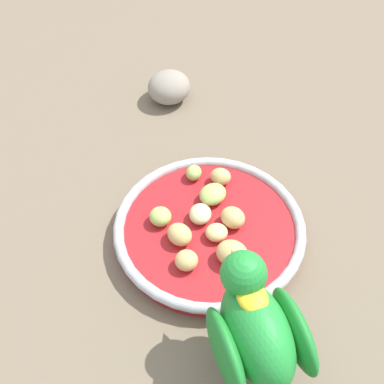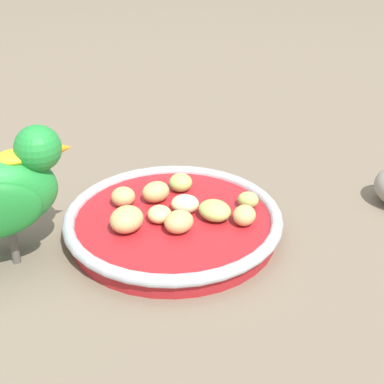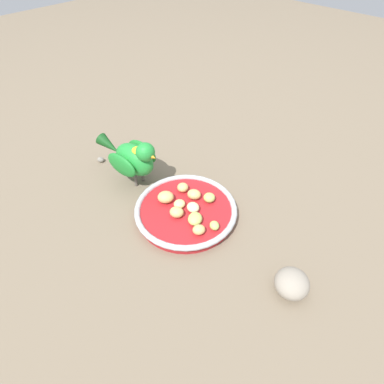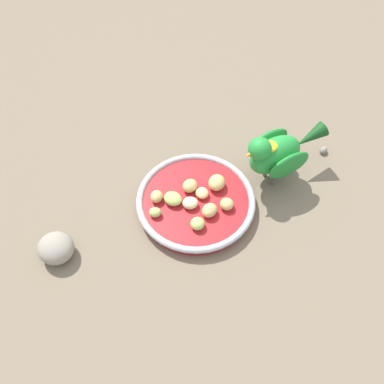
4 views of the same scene
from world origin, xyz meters
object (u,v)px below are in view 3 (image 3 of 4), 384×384
object	(u,v)px
parrot	(133,157)
apple_piece_2	(194,194)
apple_piece_0	(177,213)
feeding_bowl	(186,211)
apple_piece_5	(166,197)
apple_piece_7	(209,198)
apple_piece_3	(193,207)
apple_piece_1	(183,187)
apple_piece_6	(199,230)
apple_piece_8	(214,226)
apple_piece_9	(179,204)
rock_large	(292,283)
pebble_0	(101,160)
apple_piece_4	(194,220)

from	to	relation	value
parrot	apple_piece_2	bearing A→B (deg)	9.05
apple_piece_0	apple_piece_2	xyz separation A→B (m)	(-0.07, -0.01, 0.00)
feeding_bowl	apple_piece_5	distance (m)	0.06
apple_piece_7	apple_piece_3	bearing A→B (deg)	-6.96
apple_piece_1	apple_piece_2	distance (m)	0.04
apple_piece_6	parrot	world-z (taller)	parrot
apple_piece_8	parrot	xyz separation A→B (m)	(0.01, -0.27, 0.05)
apple_piece_0	apple_piece_5	bearing A→B (deg)	-107.22
apple_piece_6	apple_piece_9	distance (m)	0.09
apple_piece_2	rock_large	bearing A→B (deg)	81.94
apple_piece_3	parrot	world-z (taller)	parrot
apple_piece_8	feeding_bowl	bearing A→B (deg)	-89.23
apple_piece_5	pebble_0	distance (m)	0.27
feeding_bowl	apple_piece_1	xyz separation A→B (m)	(-0.04, -0.05, 0.02)
apple_piece_7	feeding_bowl	bearing A→B (deg)	-20.15
feeding_bowl	apple_piece_0	size ratio (longest dim) A/B	7.46
apple_piece_4	apple_piece_5	xyz separation A→B (m)	(-0.01, -0.10, 0.00)
feeding_bowl	parrot	size ratio (longest dim) A/B	1.19
apple_piece_6	apple_piece_0	bearing A→B (deg)	-92.03
apple_piece_3	apple_piece_2	bearing A→B (deg)	-139.62
apple_piece_4	apple_piece_6	size ratio (longest dim) A/B	1.35
apple_piece_4	apple_piece_9	distance (m)	0.06
feeding_bowl	parrot	distance (m)	0.19
feeding_bowl	apple_piece_1	size ratio (longest dim) A/B	8.77
feeding_bowl	pebble_0	bearing A→B (deg)	-86.39
apple_piece_1	apple_piece_6	distance (m)	0.14
apple_piece_1	apple_piece_7	bearing A→B (deg)	104.60
feeding_bowl	apple_piece_1	bearing A→B (deg)	-128.65
apple_piece_0	apple_piece_2	size ratio (longest dim) A/B	0.98
apple_piece_6	pebble_0	xyz separation A→B (m)	(-0.01, -0.39, -0.02)
apple_piece_4	apple_piece_5	size ratio (longest dim) A/B	0.97
apple_piece_1	apple_piece_5	bearing A→B (deg)	-3.67
apple_piece_2	apple_piece_9	distance (m)	0.05
apple_piece_6	apple_piece_8	size ratio (longest dim) A/B	1.17
apple_piece_8	apple_piece_9	bearing A→B (deg)	-86.68
apple_piece_5	rock_large	world-z (taller)	same
apple_piece_5	apple_piece_7	size ratio (longest dim) A/B	1.39
feeding_bowl	apple_piece_2	bearing A→B (deg)	-163.64
apple_piece_5	parrot	distance (m)	0.14
apple_piece_1	apple_piece_9	bearing A→B (deg)	36.86
pebble_0	apple_piece_6	bearing A→B (deg)	88.27
apple_piece_4	pebble_0	size ratio (longest dim) A/B	1.89
apple_piece_7	apple_piece_6	bearing A→B (deg)	28.88
feeding_bowl	apple_piece_6	size ratio (longest dim) A/B	8.66
parrot	rock_large	xyz separation A→B (m)	(-0.00, 0.47, -0.06)
apple_piece_7	parrot	size ratio (longest dim) A/B	0.14
apple_piece_3	apple_piece_9	distance (m)	0.03
apple_piece_3	apple_piece_5	size ratio (longest dim) A/B	0.81
apple_piece_1	rock_large	xyz separation A→B (m)	(0.04, 0.34, -0.01)
feeding_bowl	parrot	xyz separation A→B (m)	(0.00, -0.18, 0.07)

